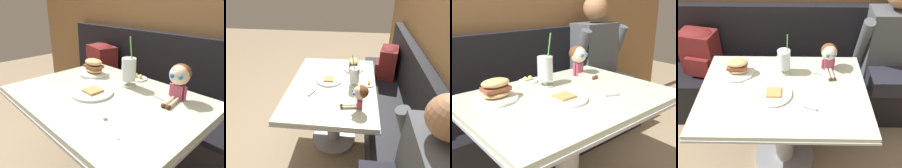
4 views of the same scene
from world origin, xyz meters
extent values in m
cube|color=olive|center=(0.00, 1.05, 1.20)|extent=(4.40, 0.08, 2.40)
cube|color=black|center=(0.00, 0.77, 0.23)|extent=(2.60, 0.48, 0.45)
cube|color=black|center=(0.00, 0.96, 0.73)|extent=(2.60, 0.10, 0.55)
cube|color=beige|center=(0.00, 0.18, 0.72)|extent=(1.10, 0.80, 0.03)
cube|color=#B7BABF|center=(0.00, 0.18, 0.70)|extent=(1.11, 0.81, 0.02)
cylinder|color=#A5A8AD|center=(0.00, 0.18, 0.37)|extent=(0.14, 0.14, 0.65)
cylinder|color=white|center=(-0.07, 0.14, 0.75)|extent=(0.25, 0.25, 0.01)
cube|color=tan|center=(-0.06, 0.14, 0.76)|extent=(0.10, 0.10, 0.01)
cylinder|color=silver|center=(0.00, 0.38, 0.74)|extent=(0.10, 0.10, 0.01)
cylinder|color=silver|center=(0.00, 0.38, 0.77)|extent=(0.03, 0.03, 0.03)
cylinder|color=silver|center=(0.00, 0.38, 0.85)|extent=(0.09, 0.09, 0.14)
cylinder|color=#E0DB6B|center=(0.00, 0.38, 0.84)|extent=(0.08, 0.08, 0.13)
cylinder|color=#51B74C|center=(0.02, 0.37, 0.95)|extent=(0.02, 0.05, 0.22)
cube|color=white|center=(-0.33, 0.36, 0.74)|extent=(0.21, 0.21, 0.00)
cylinder|color=white|center=(-0.33, 0.36, 0.75)|extent=(0.22, 0.22, 0.01)
ellipsoid|color=tan|center=(-0.33, 0.36, 0.77)|extent=(0.15, 0.10, 0.04)
cube|color=#995138|center=(-0.33, 0.36, 0.80)|extent=(0.14, 0.09, 0.02)
ellipsoid|color=tan|center=(-0.33, 0.36, 0.83)|extent=(0.15, 0.10, 0.04)
cylinder|color=white|center=(-0.03, 0.52, 0.74)|extent=(0.12, 0.12, 0.01)
sphere|color=#F4E07A|center=(-0.05, 0.52, 0.76)|extent=(0.03, 0.03, 0.03)
sphere|color=#F4E07A|center=(-0.02, 0.52, 0.76)|extent=(0.03, 0.03, 0.03)
cube|color=silver|center=(0.28, -0.03, 0.74)|extent=(0.14, 0.07, 0.00)
cube|color=#B2B5BA|center=(0.17, 0.01, 0.75)|extent=(0.09, 0.05, 0.01)
cube|color=#B74C6B|center=(0.31, 0.43, 0.78)|extent=(0.07, 0.05, 0.08)
sphere|color=beige|center=(0.31, 0.43, 0.88)|extent=(0.11, 0.11, 0.11)
ellipsoid|color=brown|center=(0.31, 0.44, 0.89)|extent=(0.12, 0.12, 0.10)
sphere|color=#2D6BB2|center=(0.30, 0.38, 0.88)|extent=(0.03, 0.03, 0.03)
sphere|color=#2D6BB2|center=(0.34, 0.38, 0.88)|extent=(0.03, 0.03, 0.03)
cylinder|color=beige|center=(0.31, 0.35, 0.75)|extent=(0.04, 0.12, 0.02)
cylinder|color=beige|center=(0.34, 0.35, 0.75)|extent=(0.04, 0.12, 0.02)
sphere|color=#4C2819|center=(0.32, 0.29, 0.75)|extent=(0.03, 0.03, 0.03)
sphere|color=#4C2819|center=(0.35, 0.29, 0.75)|extent=(0.03, 0.03, 0.03)
cylinder|color=#B74C6B|center=(0.27, 0.42, 0.79)|extent=(0.02, 0.02, 0.07)
cylinder|color=#B74C6B|center=(0.35, 0.44, 0.79)|extent=(0.02, 0.02, 0.07)
cube|color=maroon|center=(-0.74, 0.79, 0.64)|extent=(0.34, 0.26, 0.38)
cube|color=maroon|center=(-0.74, 0.67, 0.56)|extent=(0.22, 0.09, 0.17)
ellipsoid|color=maroon|center=(-0.74, 0.79, 0.82)|extent=(0.32, 0.25, 0.07)
camera|label=1|loc=(0.82, -0.55, 1.24)|focal=33.54mm
camera|label=2|loc=(1.51, 0.39, 1.71)|focal=30.79mm
camera|label=3|loc=(-0.90, -0.85, 1.25)|focal=43.41mm
camera|label=4|loc=(0.07, -1.16, 1.89)|focal=43.16mm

